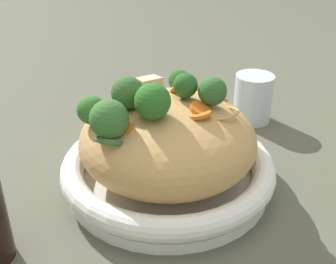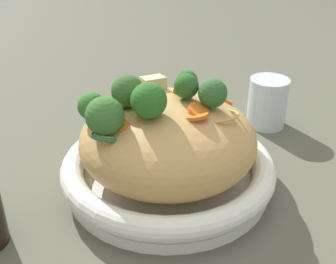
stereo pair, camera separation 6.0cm
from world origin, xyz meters
The scene contains 8 objects.
ground_plane centered at (0.00, 0.00, 0.00)m, with size 3.00×3.00×0.00m, color #535445.
serving_bowl centered at (0.00, 0.00, 0.03)m, with size 0.31×0.31×0.05m.
noodle_heap centered at (0.00, 0.00, 0.08)m, with size 0.25×0.25×0.12m.
broccoli_florets centered at (-0.03, 0.00, 0.14)m, with size 0.21×0.17×0.09m.
carrot_coins centered at (0.02, -0.02, 0.13)m, with size 0.20×0.10×0.04m.
zucchini_slices centered at (-0.08, 0.00, 0.12)m, with size 0.09×0.11×0.04m.
chicken_chunks centered at (-0.01, 0.06, 0.13)m, with size 0.05×0.05×0.03m.
drinking_glass centered at (0.24, 0.11, 0.05)m, with size 0.07×0.07×0.09m.
Camera 1 is at (-0.24, -0.46, 0.37)m, focal length 45.45 mm.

